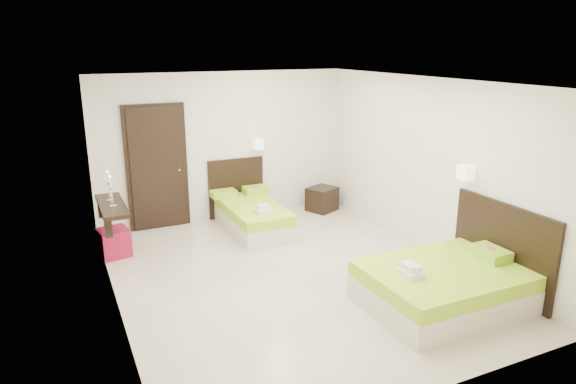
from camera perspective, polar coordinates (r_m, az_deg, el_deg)
name	(u,v)px	position (r m, az deg, el deg)	size (l,w,h in m)	color
floor	(291,276)	(7.10, 0.30, -9.27)	(5.50, 5.50, 0.00)	beige
bed_single	(251,214)	(8.77, -4.09, -2.40)	(1.03, 1.72, 1.42)	beige
bed_double	(448,283)	(6.57, 17.38, -9.61)	(1.86, 1.58, 1.54)	beige
nightstand	(322,199)	(9.72, 3.81, -0.78)	(0.50, 0.45, 0.45)	black
ottoman	(114,242)	(8.08, -18.76, -5.33)	(0.42, 0.42, 0.42)	maroon
door	(157,168)	(8.86, -14.35, 2.60)	(1.02, 0.15, 2.14)	black
console_shelf	(111,206)	(7.75, -19.05, -1.50)	(0.35, 1.20, 0.78)	black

